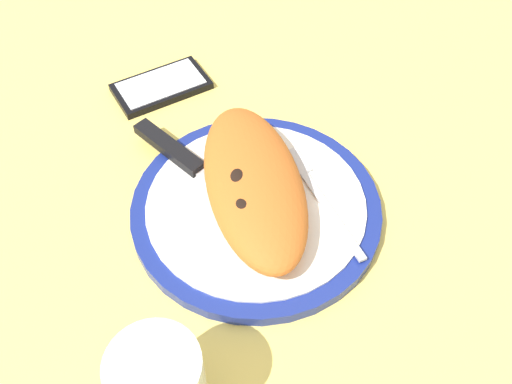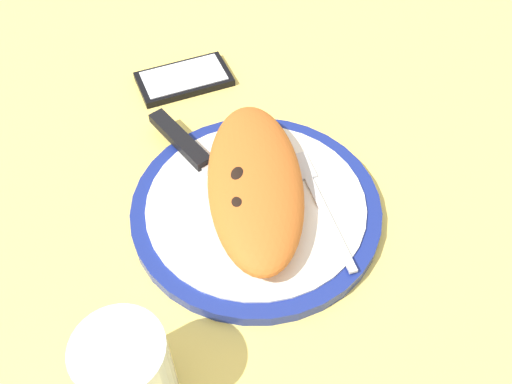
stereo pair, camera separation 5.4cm
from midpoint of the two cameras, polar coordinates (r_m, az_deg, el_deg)
ground_plane at (r=67.61cm, az=-2.30°, el=-2.96°), size 150.00×150.00×3.00cm
plate at (r=65.71cm, az=-2.36°, el=-1.74°), size 28.16×28.16×1.81cm
calzone at (r=63.60cm, az=-2.98°, el=0.67°), size 24.30×11.10×4.84cm
fork at (r=65.88cm, az=3.51°, el=-0.03°), size 17.06×4.87×0.40cm
knife at (r=69.04cm, az=-8.92°, el=2.78°), size 22.50×15.26×1.20cm
smartphone at (r=82.05cm, az=-11.17°, el=10.03°), size 10.10×13.98×1.16cm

